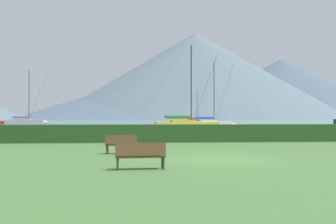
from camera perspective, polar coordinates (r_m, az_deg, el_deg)
name	(u,v)px	position (r m, az deg, el deg)	size (l,w,h in m)	color
ground_plane	(220,159)	(16.34, 8.04, -7.23)	(1000.00, 1000.00, 0.00)	#477038
harbor_water	(148,121)	(152.90, -3.10, -1.38)	(320.00, 246.00, 0.00)	gray
hedge_line	(187,133)	(27.11, 3.01, -3.27)	(80.00, 1.20, 1.28)	#284C23
sailboat_slip_3	(187,126)	(45.38, 2.95, -2.12)	(8.95, 3.51, 10.64)	gold
sailboat_slip_5	(196,122)	(90.47, 4.26, -1.52)	(6.69, 2.35, 8.14)	#19707A
sailboat_slip_6	(26,122)	(80.84, -20.95, -1.45)	(8.69, 2.58, 11.28)	#9E9EA3
sailboat_slip_8	(211,124)	(60.84, 6.65, -1.82)	(7.84, 2.51, 10.82)	white
park_bench_near_path	(121,143)	(18.61, -7.21, -4.79)	(1.57, 0.53, 0.95)	brown
park_bench_under_tree	(141,154)	(13.09, -4.24, -6.51)	(1.78, 0.58, 0.95)	brown
distant_hill_central_peak	(157,97)	(310.22, -1.66, 2.35)	(227.80, 227.80, 36.59)	#4C6070
distant_hill_east_ridge	(195,76)	(314.29, 4.24, 5.57)	(238.30, 238.30, 72.22)	slate
distant_hill_far_shoulder	(281,89)	(465.44, 17.04, 3.45)	(281.97, 281.97, 70.46)	#4C6070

